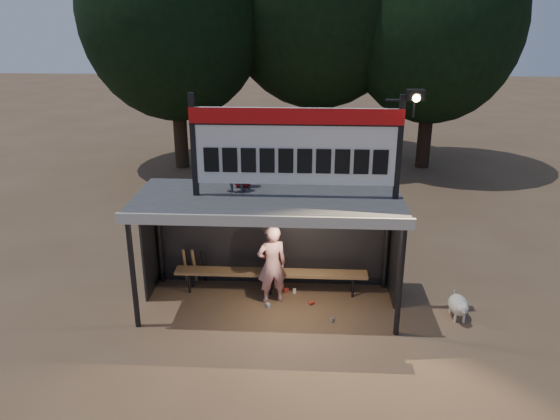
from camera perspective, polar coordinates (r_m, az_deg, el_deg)
name	(u,v)px	position (r m, az deg, el deg)	size (l,w,h in m)	color
ground	(269,305)	(11.14, -1.16, -9.90)	(80.00, 80.00, 0.00)	brown
player	(272,265)	(10.89, -0.85, -5.72)	(0.60, 0.40, 1.65)	white
child_a	(233,167)	(10.36, -4.95, 4.54)	(0.47, 0.37, 0.97)	slate
child_b	(242,165)	(10.61, -3.96, 4.70)	(0.43, 0.28, 0.88)	maroon
dugout_shelter	(269,215)	(10.56, -1.13, -0.55)	(5.10, 2.08, 2.32)	#3B3B3D
scoreboard_assembly	(299,144)	(9.86, 1.96, 6.91)	(4.10, 0.27, 1.99)	black
bench	(271,273)	(11.41, -0.97, -6.63)	(4.00, 0.35, 0.48)	olive
tree_left	(173,11)	(20.16, -11.15, 19.74)	(6.46, 6.46, 9.27)	#302315
tree_right	(435,21)	(20.54, 15.92, 18.46)	(6.08, 6.08, 8.72)	black
dog	(459,306)	(11.11, 18.17, -9.46)	(0.36, 0.81, 0.49)	beige
bats	(194,266)	(11.88, -8.94, -5.78)	(0.47, 0.33, 0.84)	olive
litter	(297,301)	(11.21, 1.82, -9.49)	(1.37, 1.22, 0.08)	#B72E1F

